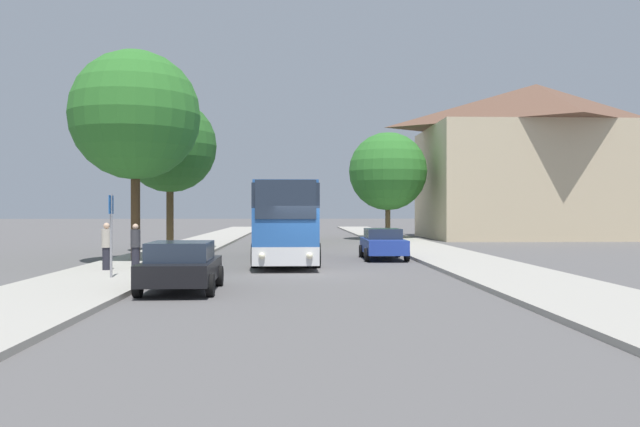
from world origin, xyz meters
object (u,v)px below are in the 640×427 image
Objects in this scene: tree_left_near at (170,146)px; bus_front at (286,221)px; parked_car_right_near at (383,243)px; tree_right_near at (388,171)px; pedestrian_waiting_far at (136,246)px; bus_middle at (290,217)px; tree_left_far at (135,116)px; parked_car_left_curb at (181,265)px; pedestrian_waiting_near at (107,246)px; bus_stop_sign at (111,226)px.

bus_front is at bearing -43.64° from tree_left_near.
tree_right_near is at bearing -98.55° from parked_car_right_near.
bus_front is 7.18× the size of pedestrian_waiting_far.
bus_middle is 1.33× the size of tree_left_far.
bus_front is at bearing 11.61° from tree_left_far.
tree_left_far reaches higher than parked_car_left_curb.
bus_stop_sign is at bearing 11.86° from pedestrian_waiting_near.
bus_front is 11.29m from parked_car_left_curb.
parked_car_left_curb is 11.73m from tree_left_far.
bus_front is at bearing 123.91° from pedestrian_waiting_near.
tree_left_far reaches higher than bus_stop_sign.
bus_middle is at bearing -72.84° from parked_car_right_near.
bus_front reaches higher than parked_car_right_near.
pedestrian_waiting_far reaches higher than parked_car_left_curb.
bus_middle reaches higher than pedestrian_waiting_far.
tree_right_near reaches higher than bus_middle.
parked_car_left_curb is at bearing -105.36° from bus_front.
tree_right_near is at bearing -2.56° from pedestrian_waiting_far.
pedestrian_waiting_near is (-3.65, 5.08, 0.27)m from parked_car_left_curb.
pedestrian_waiting_near is 7.04m from tree_left_far.
pedestrian_waiting_near is 29.90m from tree_right_near.
parked_car_left_curb is 6.26m from pedestrian_waiting_near.
bus_stop_sign is 2.91m from pedestrian_waiting_near.
pedestrian_waiting_near is at bearing -105.70° from bus_middle.
parked_car_right_near is at bearing 7.65° from bus_front.
bus_stop_sign is at bearing -124.14° from bus_front.
pedestrian_waiting_far is 12.68m from tree_left_near.
tree_left_far is 25.84m from tree_right_near.
pedestrian_waiting_near is at bearing -88.90° from tree_left_far.
tree_left_far is (-0.09, 4.44, 5.46)m from pedestrian_waiting_near.
bus_front is 2.80× the size of parked_car_right_near.
tree_left_far is at bearing 98.25° from bus_stop_sign.
parked_car_right_near is 13.67m from bus_stop_sign.
pedestrian_waiting_near is (-6.50, -5.79, -0.84)m from bus_front.
bus_middle reaches higher than parked_car_right_near.
parked_car_left_curb is 6.21m from pedestrian_waiting_far.
pedestrian_waiting_far is (-0.01, 3.12, -0.84)m from bus_stop_sign.
bus_stop_sign is at bearing -154.81° from pedestrian_waiting_far.
tree_left_far is 1.10× the size of tree_right_near.
bus_front is 7.74m from pedestrian_waiting_far.
bus_front reaches higher than pedestrian_waiting_far.
tree_right_near reaches higher than bus_front.
bus_front is at bearing 74.06° from parked_car_left_curb.
parked_car_right_near is at bearing -34.59° from pedestrian_waiting_far.
tree_right_near reaches higher than pedestrian_waiting_near.
pedestrian_waiting_far is (-5.57, -5.30, -0.86)m from bus_front.
bus_middle is 26.97m from parked_car_left_curb.
pedestrian_waiting_near is 0.21× the size of tree_left_near.
bus_stop_sign is 0.33× the size of tree_right_near.
bus_front is 1.44× the size of tree_right_near.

